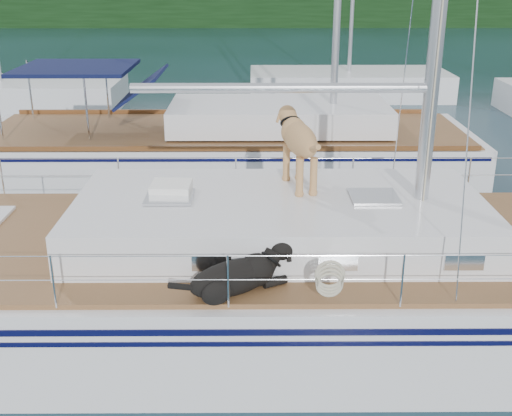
{
  "coord_description": "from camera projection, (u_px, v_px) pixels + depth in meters",
  "views": [
    {
      "loc": [
        0.45,
        -7.66,
        4.59
      ],
      "look_at": [
        0.5,
        0.2,
        1.6
      ],
      "focal_mm": 45.0,
      "sensor_mm": 36.0,
      "label": 1
    }
  ],
  "objects": [
    {
      "name": "neighbor_sailboat",
      "position": [
        230.0,
        151.0,
        14.53
      ],
      "size": [
        11.0,
        3.5,
        13.3
      ],
      "color": "white",
      "rests_on": "ground"
    },
    {
      "name": "bg_boat_center",
      "position": [
        348.0,
        85.0,
        23.6
      ],
      "size": [
        7.2,
        3.0,
        11.65
      ],
      "color": "white",
      "rests_on": "ground"
    },
    {
      "name": "shore_bank",
      "position": [
        246.0,
        17.0,
        51.75
      ],
      "size": [
        92.0,
        1.0,
        1.2
      ],
      "primitive_type": "cube",
      "color": "#595147",
      "rests_on": "ground"
    },
    {
      "name": "bg_boat_west",
      "position": [
        2.0,
        96.0,
        21.67
      ],
      "size": [
        8.0,
        3.0,
        11.65
      ],
      "color": "white",
      "rests_on": "ground"
    },
    {
      "name": "ground",
      "position": [
        220.0,
        322.0,
        8.79
      ],
      "size": [
        120.0,
        120.0,
        0.0
      ],
      "primitive_type": "plane",
      "color": "black",
      "rests_on": "ground"
    },
    {
      "name": "main_sailboat",
      "position": [
        226.0,
        278.0,
        8.54
      ],
      "size": [
        12.0,
        3.89,
        14.01
      ],
      "color": "white",
      "rests_on": "ground"
    }
  ]
}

